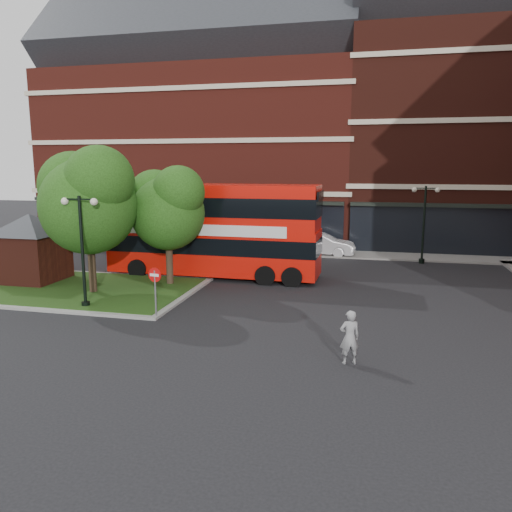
% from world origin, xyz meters
% --- Properties ---
extents(ground, '(120.00, 120.00, 0.00)m').
position_xyz_m(ground, '(0.00, 0.00, 0.00)').
color(ground, black).
rests_on(ground, ground).
extents(pavement_far, '(44.00, 3.00, 0.12)m').
position_xyz_m(pavement_far, '(0.00, 16.50, 0.06)').
color(pavement_far, slate).
rests_on(pavement_far, ground).
extents(terrace_far_left, '(26.00, 12.00, 14.00)m').
position_xyz_m(terrace_far_left, '(-8.00, 24.00, 7.00)').
color(terrace_far_left, maroon).
rests_on(terrace_far_left, ground).
extents(terrace_far_right, '(18.00, 12.00, 16.00)m').
position_xyz_m(terrace_far_right, '(14.00, 24.00, 8.00)').
color(terrace_far_right, '#471911').
rests_on(terrace_far_right, ground).
extents(traffic_island, '(12.60, 7.60, 0.15)m').
position_xyz_m(traffic_island, '(-8.00, 3.00, 0.07)').
color(traffic_island, gray).
rests_on(traffic_island, ground).
extents(kiosk, '(6.51, 6.51, 3.60)m').
position_xyz_m(kiosk, '(-11.00, 4.00, 2.32)').
color(kiosk, '#471911').
rests_on(kiosk, traffic_island).
extents(tree_island_west, '(5.40, 4.71, 7.21)m').
position_xyz_m(tree_island_west, '(-6.60, 2.58, 4.79)').
color(tree_island_west, '#2D2116').
rests_on(tree_island_west, ground).
extents(tree_island_east, '(4.46, 3.90, 6.29)m').
position_xyz_m(tree_island_east, '(-3.58, 5.06, 4.24)').
color(tree_island_east, '#2D2116').
rests_on(tree_island_east, ground).
extents(lamp_island, '(1.72, 0.36, 5.00)m').
position_xyz_m(lamp_island, '(-5.50, 0.20, 2.83)').
color(lamp_island, black).
rests_on(lamp_island, ground).
extents(lamp_far_left, '(1.72, 0.36, 5.00)m').
position_xyz_m(lamp_far_left, '(2.00, 14.50, 2.83)').
color(lamp_far_left, black).
rests_on(lamp_far_left, ground).
extents(lamp_far_right, '(1.72, 0.36, 5.00)m').
position_xyz_m(lamp_far_right, '(10.00, 14.50, 2.83)').
color(lamp_far_right, black).
rests_on(lamp_far_right, ground).
extents(bus, '(12.07, 2.98, 4.59)m').
position_xyz_m(bus, '(-1.99, 7.77, 3.01)').
color(bus, red).
rests_on(bus, ground).
extents(woman, '(0.75, 0.61, 1.77)m').
position_xyz_m(woman, '(6.23, -3.50, 0.88)').
color(woman, gray).
rests_on(woman, ground).
extents(car_silver, '(4.73, 2.16, 1.57)m').
position_xyz_m(car_silver, '(-1.16, 16.00, 0.79)').
color(car_silver, '#B0B3B7').
rests_on(car_silver, ground).
extents(car_white, '(4.88, 2.02, 1.57)m').
position_xyz_m(car_white, '(3.28, 16.00, 0.79)').
color(car_white, white).
rests_on(car_white, ground).
extents(no_entry_sign, '(0.60, 0.15, 2.16)m').
position_xyz_m(no_entry_sign, '(-1.80, -0.50, 1.54)').
color(no_entry_sign, slate).
rests_on(no_entry_sign, ground).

